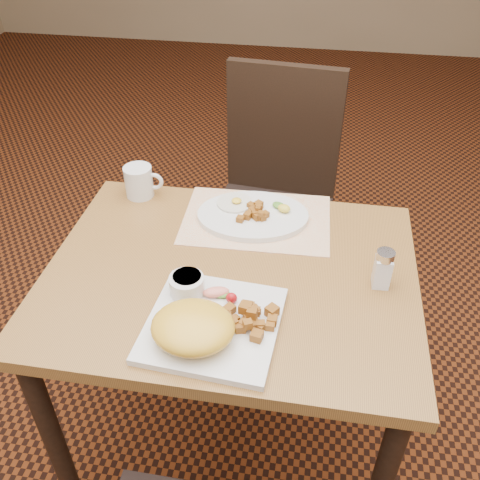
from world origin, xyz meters
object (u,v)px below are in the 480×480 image
object	(u,v)px
table	(231,303)
plate_square	(213,325)
chair_far	(275,189)
plate_oval	(253,216)
salt_shaker	(383,268)
coffee_mug	(140,182)

from	to	relation	value
table	plate_square	world-z (taller)	plate_square
chair_far	plate_square	bearing A→B (deg)	93.34
chair_far	plate_oval	xyz separation A→B (m)	(-0.01, -0.49, 0.22)
salt_shaker	chair_far	bearing A→B (deg)	114.33
chair_far	salt_shaker	world-z (taller)	chair_far
chair_far	salt_shaker	distance (m)	0.82
table	chair_far	xyz separation A→B (m)	(0.04, 0.72, -0.10)
table	chair_far	size ratio (longest dim) A/B	0.93
plate_oval	plate_square	bearing A→B (deg)	-93.64
plate_square	plate_oval	world-z (taller)	plate_oval
chair_far	salt_shaker	size ratio (longest dim) A/B	9.70
table	plate_square	bearing A→B (deg)	-91.30
plate_square	coffee_mug	size ratio (longest dim) A/B	2.48
chair_far	plate_oval	world-z (taller)	chair_far
plate_oval	salt_shaker	bearing A→B (deg)	-32.87
coffee_mug	plate_oval	bearing A→B (deg)	-10.95
table	coffee_mug	xyz separation A→B (m)	(-0.32, 0.29, 0.16)
chair_far	coffee_mug	xyz separation A→B (m)	(-0.35, -0.43, 0.26)
table	coffee_mug	bearing A→B (deg)	137.46
plate_oval	coffee_mug	distance (m)	0.35
table	salt_shaker	world-z (taller)	salt_shaker
chair_far	plate_oval	size ratio (longest dim) A/B	3.19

